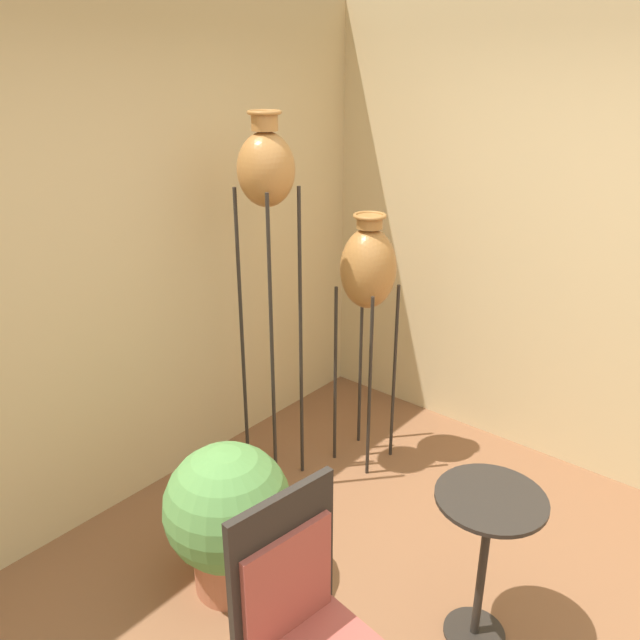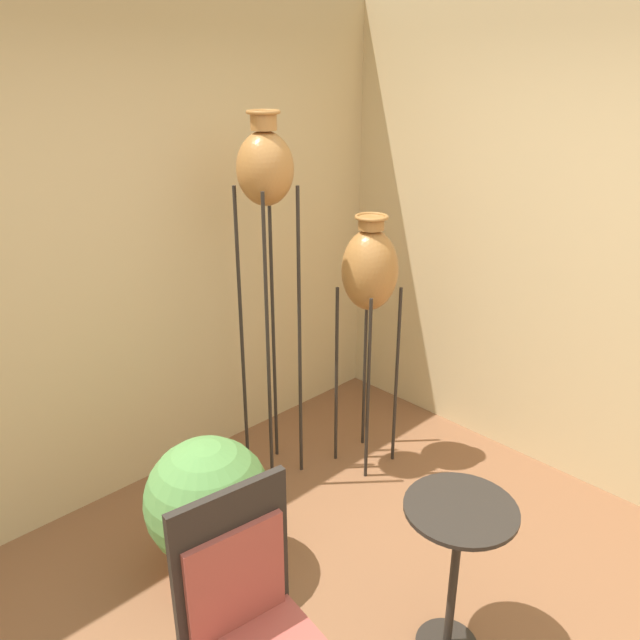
# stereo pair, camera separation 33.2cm
# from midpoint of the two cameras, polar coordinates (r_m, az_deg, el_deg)

# --- Properties ---
(wall_back) EXTENTS (7.82, 0.06, 2.70)m
(wall_back) POSITION_cam_midpoint_polar(r_m,az_deg,el_deg) (3.37, -16.39, 5.00)
(wall_back) COLOR #D1B784
(wall_back) RESTS_ON ground_plane
(wall_right) EXTENTS (0.06, 7.82, 2.70)m
(wall_right) POSITION_cam_midpoint_polar(r_m,az_deg,el_deg) (3.66, 29.51, 4.35)
(wall_right) COLOR #D1B784
(wall_right) RESTS_ON ground_plane
(vase_stand_tall) EXTENTS (0.29, 0.29, 2.10)m
(vase_stand_tall) POSITION_cam_midpoint_polar(r_m,az_deg,el_deg) (3.24, -2.02, 12.60)
(vase_stand_tall) COLOR #28231E
(vase_stand_tall) RESTS_ON ground_plane
(vase_stand_medium) EXTENTS (0.32, 0.32, 1.55)m
(vase_stand_medium) POSITION_cam_midpoint_polar(r_m,az_deg,el_deg) (3.50, 7.30, 4.27)
(vase_stand_medium) COLOR #28231E
(vase_stand_medium) RESTS_ON ground_plane
(chair) EXTENTS (0.50, 0.52, 1.07)m
(chair) POSITION_cam_midpoint_polar(r_m,az_deg,el_deg) (2.26, -1.42, -26.52)
(chair) COLOR #28231E
(chair) RESTS_ON ground_plane
(side_table) EXTENTS (0.44, 0.44, 0.73)m
(side_table) POSITION_cam_midpoint_polar(r_m,az_deg,el_deg) (2.71, 16.06, -19.61)
(side_table) COLOR #28231E
(side_table) RESTS_ON ground_plane
(potted_plant) EXTENTS (0.58, 0.58, 0.74)m
(potted_plant) POSITION_cam_midpoint_polar(r_m,az_deg,el_deg) (3.02, -6.92, -16.75)
(potted_plant) COLOR #B26647
(potted_plant) RESTS_ON ground_plane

